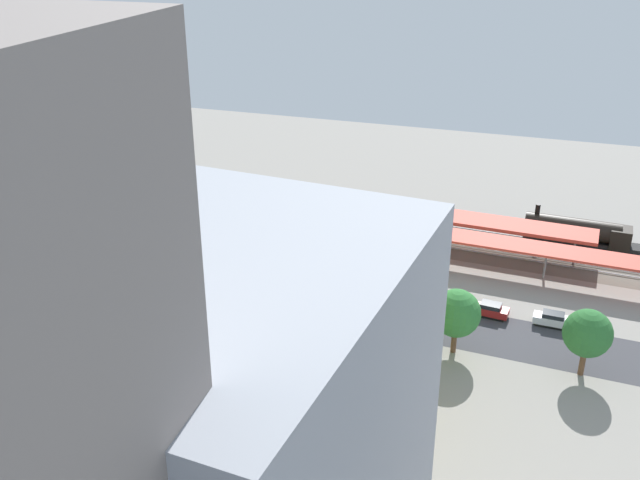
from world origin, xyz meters
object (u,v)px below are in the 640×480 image
(platform_canopy_far, at_px, (395,209))
(box_truck_1, at_px, (299,310))
(parked_car_4, at_px, (331,285))
(street_tree_2, at_px, (382,297))
(parked_car_1, at_px, (490,310))
(box_truck_0, at_px, (195,281))
(platform_canopy_near, at_px, (440,234))
(parked_car_0, at_px, (553,320))
(street_tree_1, at_px, (588,334))
(locomotive, at_px, (582,233))
(parked_car_5, at_px, (273,276))
(parked_car_2, at_px, (433,303))
(tower_crane, at_px, (33,153))
(street_tree_4, at_px, (111,253))
(construction_building, at_px, (209,311))
(parked_car_3, at_px, (374,293))
(street_tree_3, at_px, (405,309))
(street_tree_0, at_px, (456,313))
(traffic_light, at_px, (238,240))

(platform_canopy_far, relative_size, box_truck_1, 5.68)
(parked_car_4, distance_m, street_tree_2, 13.13)
(parked_car_1, xyz_separation_m, box_truck_0, (35.93, 5.97, 1.00))
(platform_canopy_near, relative_size, parked_car_4, 14.81)
(parked_car_0, xyz_separation_m, street_tree_1, (-3.17, 9.12, 4.17))
(locomotive, height_order, parked_car_5, locomotive)
(street_tree_1, xyz_separation_m, street_tree_2, (21.51, -0.38, 0.26))
(parked_car_4, height_order, parked_car_5, parked_car_5)
(parked_car_2, distance_m, street_tree_2, 10.56)
(parked_car_1, bearing_deg, tower_crane, 29.49)
(street_tree_4, bearing_deg, platform_canopy_near, -151.01)
(construction_building, height_order, street_tree_4, construction_building)
(parked_car_3, xyz_separation_m, street_tree_3, (-5.60, 8.66, 3.48))
(platform_canopy_far, distance_m, locomotive, 26.93)
(parked_car_2, xyz_separation_m, street_tree_1, (-17.08, 8.84, 4.25))
(parked_car_5, distance_m, street_tree_0, 26.61)
(construction_building, height_order, box_truck_0, construction_building)
(parked_car_4, bearing_deg, street_tree_2, 134.42)
(traffic_light, bearing_deg, parked_car_0, 177.95)
(locomotive, bearing_deg, street_tree_0, 68.66)
(tower_crane, relative_size, street_tree_1, 5.31)
(parked_car_1, relative_size, street_tree_1, 0.59)
(parked_car_2, xyz_separation_m, construction_building, (18.83, 21.55, 7.34))
(traffic_light, bearing_deg, locomotive, -152.07)
(street_tree_4, bearing_deg, parked_car_5, -156.73)
(parked_car_2, relative_size, traffic_light, 0.62)
(platform_canopy_far, height_order, construction_building, construction_building)
(parked_car_4, height_order, box_truck_0, box_truck_0)
(parked_car_5, bearing_deg, street_tree_2, 152.18)
(platform_canopy_far, relative_size, street_tree_0, 7.67)
(parked_car_3, relative_size, street_tree_1, 0.60)
(tower_crane, xyz_separation_m, street_tree_1, (-52.20, -14.62, -18.24))
(locomotive, relative_size, parked_car_3, 3.58)
(platform_canopy_far, distance_m, box_truck_1, 29.34)
(parked_car_3, bearing_deg, locomotive, -134.50)
(locomotive, height_order, street_tree_3, street_tree_3)
(box_truck_1, xyz_separation_m, street_tree_2, (-9.78, 0.18, 3.51))
(street_tree_1, bearing_deg, box_truck_1, -1.02)
(construction_building, xyz_separation_m, street_tree_2, (-14.40, -13.09, -2.83))
(parked_car_0, relative_size, parked_car_5, 0.93)
(platform_canopy_far, distance_m, street_tree_4, 41.21)
(platform_canopy_far, height_order, street_tree_4, street_tree_4)
(parked_car_4, height_order, street_tree_1, street_tree_1)
(parked_car_2, relative_size, street_tree_0, 0.58)
(parked_car_4, xyz_separation_m, street_tree_4, (26.41, 8.14, 4.15))
(parked_car_1, bearing_deg, construction_building, 40.37)
(box_truck_0, bearing_deg, street_tree_2, 173.66)
(locomotive, xyz_separation_m, parked_car_4, (29.98, 24.32, -1.18))
(street_tree_1, bearing_deg, street_tree_0, -0.28)
(locomotive, bearing_deg, street_tree_2, 57.24)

